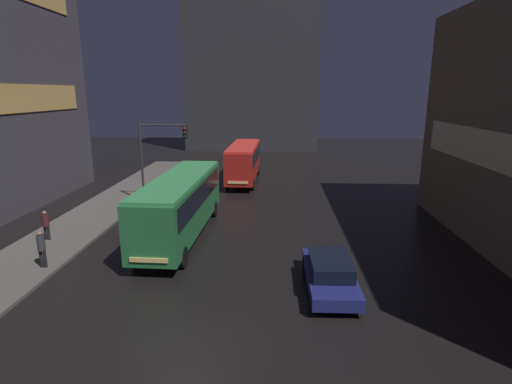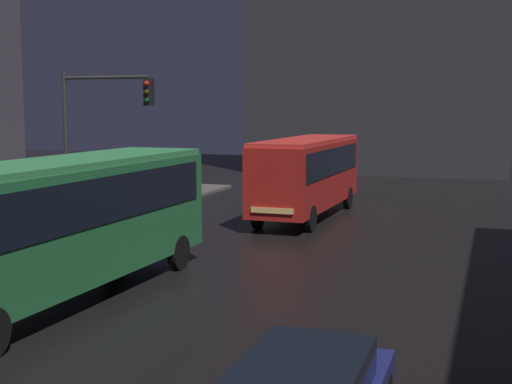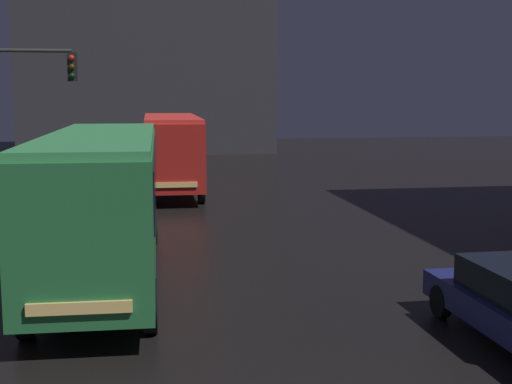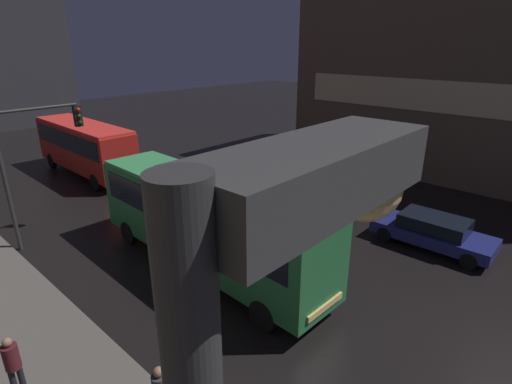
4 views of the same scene
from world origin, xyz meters
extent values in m
plane|color=black|center=(0.00, 0.00, 0.00)|extent=(120.00, 120.00, 0.00)
cube|color=#56514C|center=(-9.00, 10.00, 0.07)|extent=(4.00, 48.00, 0.15)
cube|color=#2D2D33|center=(-0.62, 49.34, 10.44)|extent=(18.00, 12.00, 20.88)
cube|color=beige|center=(8.33, 49.34, 8.25)|extent=(0.24, 10.20, 1.80)
cube|color=beige|center=(8.33, 49.34, 13.06)|extent=(0.24, 10.20, 1.80)
cube|color=#236B38|center=(-2.36, 10.16, 1.92)|extent=(2.72, 10.78, 2.73)
cube|color=black|center=(-2.36, 10.16, 2.53)|extent=(2.76, 9.92, 1.10)
cube|color=#399252|center=(-2.36, 10.16, 3.36)|extent=(2.67, 10.56, 0.16)
cube|color=#F4CC72|center=(-2.52, 4.78, 0.95)|extent=(1.68, 0.15, 0.20)
cylinder|color=black|center=(-1.38, 6.17, 0.50)|extent=(0.28, 1.01, 1.00)
cylinder|color=black|center=(-3.58, 6.24, 0.50)|extent=(0.28, 1.01, 1.00)
cylinder|color=black|center=(-1.14, 14.08, 0.50)|extent=(0.28, 1.01, 1.00)
cylinder|color=black|center=(-3.34, 14.14, 0.50)|extent=(0.28, 1.01, 1.00)
cube|color=#AD1E19|center=(-0.05, 24.60, 1.87)|extent=(2.49, 9.34, 2.64)
cube|color=black|center=(-0.05, 24.60, 2.44)|extent=(2.53, 8.59, 1.10)
cube|color=red|center=(-0.05, 24.60, 3.27)|extent=(2.44, 9.15, 0.16)
cube|color=#F4CC72|center=(-0.14, 19.94, 0.95)|extent=(1.61, 0.13, 0.20)
cylinder|color=black|center=(0.94, 21.33, 0.50)|extent=(0.27, 1.00, 1.00)
cylinder|color=black|center=(-1.16, 21.38, 0.50)|extent=(0.27, 1.00, 1.00)
cylinder|color=black|center=(1.07, 27.83, 0.50)|extent=(0.27, 1.00, 1.00)
cylinder|color=black|center=(-1.03, 27.87, 0.50)|extent=(0.27, 1.00, 1.00)
cube|color=navy|center=(5.13, 4.43, 0.55)|extent=(1.94, 4.82, 0.50)
cube|color=black|center=(5.13, 4.43, 1.09)|extent=(1.63, 2.65, 0.57)
cylinder|color=black|center=(6.01, 2.75, 0.32)|extent=(0.21, 0.64, 0.64)
cylinder|color=black|center=(4.28, 2.73, 0.32)|extent=(0.21, 0.64, 0.64)
cylinder|color=black|center=(5.98, 6.14, 0.32)|extent=(0.21, 0.64, 0.64)
cylinder|color=black|center=(4.25, 6.12, 0.32)|extent=(0.21, 0.64, 0.64)
cylinder|color=black|center=(-7.75, 5.54, 0.57)|extent=(0.14, 0.14, 0.83)
cylinder|color=black|center=(-7.57, 5.54, 0.57)|extent=(0.14, 0.14, 0.83)
cylinder|color=#333338|center=(-7.66, 5.54, 1.33)|extent=(0.37, 0.37, 0.69)
sphere|color=#8C664C|center=(-7.66, 5.54, 1.78)|extent=(0.22, 0.22, 0.22)
cylinder|color=black|center=(-9.53, 8.96, 0.53)|extent=(0.14, 0.14, 0.77)
cylinder|color=black|center=(-9.35, 8.96, 0.53)|extent=(0.14, 0.14, 0.77)
cylinder|color=#4C191E|center=(-9.44, 8.96, 1.24)|extent=(0.39, 0.39, 0.64)
sphere|color=#8C664C|center=(-9.44, 8.96, 1.67)|extent=(0.22, 0.22, 0.22)
cylinder|color=#2D2D2D|center=(-6.75, 16.99, 2.99)|extent=(0.16, 0.16, 5.97)
cylinder|color=#2D2D2D|center=(-5.13, 16.99, 5.67)|extent=(3.24, 0.12, 0.12)
cube|color=black|center=(-3.51, 16.99, 5.17)|extent=(0.30, 0.24, 0.90)
sphere|color=red|center=(-3.51, 16.85, 5.45)|extent=(0.18, 0.18, 0.18)
sphere|color=#3B2B07|center=(-3.51, 16.85, 5.17)|extent=(0.18, 0.18, 0.18)
sphere|color=black|center=(-3.51, 16.85, 4.89)|extent=(0.18, 0.18, 0.18)
camera|label=1|loc=(2.87, -10.77, 7.92)|focal=28.00mm
camera|label=2|loc=(7.47, -4.42, 4.73)|focal=50.00mm
camera|label=3|loc=(-1.57, -6.58, 4.38)|focal=50.00mm
camera|label=4|loc=(-11.00, -0.26, 8.17)|focal=28.00mm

